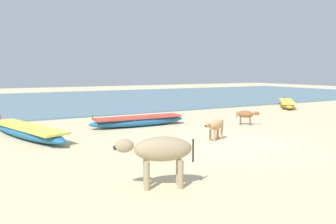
# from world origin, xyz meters

# --- Properties ---
(ground) EXTENTS (80.00, 80.00, 0.00)m
(ground) POSITION_xyz_m (0.00, 0.00, 0.00)
(ground) COLOR beige
(sea_water) EXTENTS (60.00, 20.00, 0.08)m
(sea_water) POSITION_xyz_m (0.00, 17.76, 0.04)
(sea_water) COLOR slate
(sea_water) RESTS_ON ground
(fishing_boat_0) EXTENTS (2.27, 4.90, 0.61)m
(fishing_boat_0) POSITION_xyz_m (-5.36, 3.87, 0.23)
(fishing_boat_0) COLOR #1E669E
(fishing_boat_0) RESTS_ON ground
(fishing_boat_2) EXTENTS (3.85, 3.86, 0.59)m
(fishing_boat_2) POSITION_xyz_m (10.11, 6.42, 0.22)
(fishing_boat_2) COLOR gold
(fishing_boat_2) RESTS_ON ground
(fishing_boat_4) EXTENTS (4.12, 0.95, 0.59)m
(fishing_boat_4) POSITION_xyz_m (-1.10, 4.22, 0.22)
(fishing_boat_4) COLOR #1E669E
(fishing_boat_4) RESTS_ON ground
(cow_adult_dun) EXTENTS (1.49, 0.86, 1.00)m
(cow_adult_dun) POSITION_xyz_m (-3.70, -2.59, 0.72)
(cow_adult_dun) COLOR tan
(cow_adult_dun) RESTS_ON ground
(calf_near_tan) EXTENTS (1.01, 0.53, 0.67)m
(calf_near_tan) POSITION_xyz_m (-0.06, 0.44, 0.48)
(calf_near_tan) COLOR tan
(calf_near_tan) RESTS_ON ground
(calf_far_brown) EXTENTS (0.78, 0.76, 0.60)m
(calf_far_brown) POSITION_xyz_m (2.95, 2.29, 0.43)
(calf_far_brown) COLOR brown
(calf_far_brown) RESTS_ON ground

